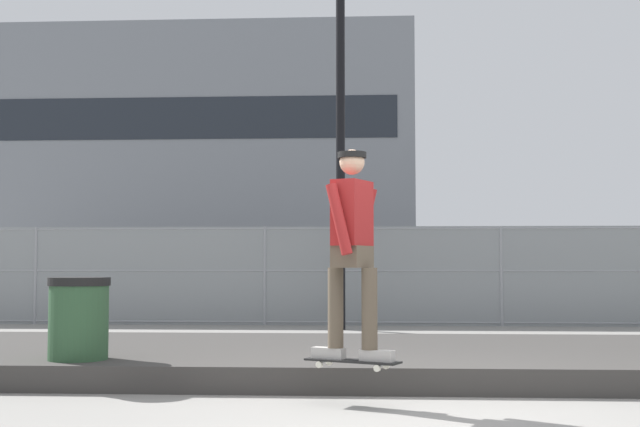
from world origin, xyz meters
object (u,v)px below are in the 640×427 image
skateboard (352,361)px  trash_bin (79,331)px  skater (352,240)px  parked_car_near (174,278)px  street_lamp (340,75)px  parked_car_mid (474,278)px

skateboard → trash_bin: 2.82m
skater → parked_car_near: 11.71m
skateboard → parked_car_near: bearing=110.3°
trash_bin → street_lamp: bearing=71.1°
skateboard → skater: bearing=180.0°
skater → street_lamp: 8.35m
street_lamp → trash_bin: street_lamp is taller
skater → parked_car_near: skater is taller
skater → skateboard: bearing=0.0°
skater → parked_car_mid: (2.42, 11.08, -0.52)m
skateboard → skater: 1.00m
street_lamp → trash_bin: (-2.30, -6.73, -4.00)m
street_lamp → skater: bearing=-87.5°
street_lamp → parked_car_near: (-3.73, 3.25, -3.68)m
parked_car_near → parked_car_mid: same height
skateboard → parked_car_near: parked_car_near is taller
parked_car_mid → parked_car_near: bearing=-179.0°
skateboard → parked_car_mid: 11.35m
street_lamp → skateboard: bearing=-87.5°
parked_car_mid → trash_bin: 11.29m
skater → street_lamp: bearing=92.5°
skater → parked_car_mid: 11.35m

